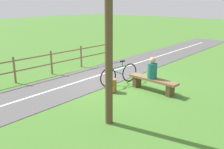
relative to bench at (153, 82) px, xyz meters
name	(u,v)px	position (x,y,z in m)	size (l,w,h in m)	color
ground_plane	(114,81)	(1.78, 0.09, -0.33)	(80.00, 80.00, 0.00)	#477A2D
paved_path	(7,105)	(2.75, 4.09, -0.32)	(2.53, 36.00, 0.02)	#565454
path_centre_line	(7,104)	(2.75, 4.09, -0.31)	(0.10, 32.00, 0.00)	silver
bench	(153,82)	(0.00, 0.00, 0.00)	(1.92, 0.46, 0.47)	brown
person_seated	(152,69)	(0.05, 0.00, 0.47)	(0.36, 0.36, 0.77)	#1E6B66
bicycle	(119,74)	(1.41, 0.19, 0.06)	(0.39, 1.79, 0.92)	black
backpack	(112,86)	(1.04, 1.04, -0.09)	(0.40, 0.39, 0.48)	olive
fence_roadside	(14,68)	(4.57, 2.78, 0.30)	(0.34, 10.34, 1.06)	brown
tree_by_path	(107,38)	(-0.44, 2.91, 1.94)	(1.16, 0.89, 4.87)	brown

